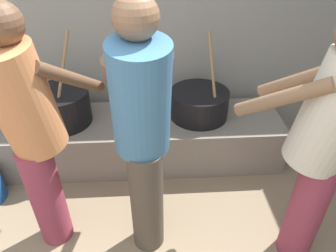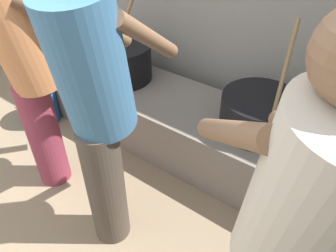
{
  "view_description": "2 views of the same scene",
  "coord_description": "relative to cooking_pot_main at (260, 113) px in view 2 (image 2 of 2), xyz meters",
  "views": [
    {
      "loc": [
        0.58,
        -0.37,
        1.81
      ],
      "look_at": [
        0.66,
        1.02,
        0.85
      ],
      "focal_mm": 33.03,
      "sensor_mm": 36.0,
      "label": 1
    },
    {
      "loc": [
        1.46,
        0.2,
        1.66
      ],
      "look_at": [
        0.68,
        1.27,
        0.63
      ],
      "focal_mm": 34.54,
      "sensor_mm": 36.0,
      "label": 2
    }
  ],
  "objects": [
    {
      "name": "hearth_ledge",
      "position": [
        -0.56,
        -0.03,
        -0.32
      ],
      "size": [
        2.49,
        0.6,
        0.4
      ],
      "primitive_type": "cube",
      "color": "slate",
      "rests_on": "ground_plane"
    },
    {
      "name": "cooking_pot_main",
      "position": [
        0.0,
        0.0,
        0.0
      ],
      "size": [
        0.48,
        0.48,
        0.68
      ],
      "color": "black",
      "rests_on": "hearth_ledge"
    },
    {
      "name": "cooking_pot_secondary",
      "position": [
        -1.12,
        -0.03,
        0.02
      ],
      "size": [
        0.47,
        0.47,
        0.73
      ],
      "color": "black",
      "rests_on": "hearth_ledge"
    },
    {
      "name": "cook_in_cream_shirt",
      "position": [
        0.47,
        -1.0,
        0.34
      ],
      "size": [
        0.68,
        0.67,
        1.51
      ],
      "color": "#8C3347",
      "rests_on": "ground_plane"
    },
    {
      "name": "cook_in_blue_shirt",
      "position": [
        -0.44,
        -0.86,
        0.37
      ],
      "size": [
        0.41,
        0.69,
        1.56
      ],
      "color": "#4C4238",
      "rests_on": "ground_plane"
    },
    {
      "name": "cook_in_orange_shirt",
      "position": [
        -1.04,
        -0.79,
        0.34
      ],
      "size": [
        0.61,
        0.71,
        1.52
      ],
      "color": "#8C3347",
      "rests_on": "ground_plane"
    },
    {
      "name": "bucket_blue_plastic",
      "position": [
        -1.7,
        -0.46,
        -0.39
      ],
      "size": [
        0.32,
        0.32,
        0.26
      ],
      "primitive_type": "cylinder",
      "color": "#194C99",
      "rests_on": "ground_plane"
    }
  ]
}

